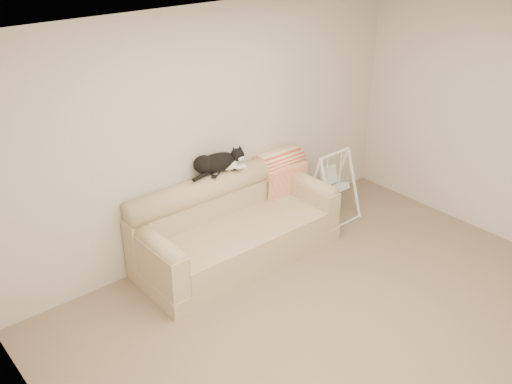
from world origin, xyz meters
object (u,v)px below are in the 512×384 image
at_px(remote_b, 233,169).
at_px(baby_swing, 332,185).
at_px(sofa, 233,227).
at_px(remote_a, 216,174).
at_px(tuxedo_cat, 217,162).

relative_size(remote_b, baby_swing, 0.21).
height_order(sofa, remote_a, remote_a).
xyz_separation_m(sofa, remote_a, (-0.04, 0.22, 0.56)).
height_order(tuxedo_cat, baby_swing, tuxedo_cat).
bearing_deg(tuxedo_cat, baby_swing, -12.46).
bearing_deg(baby_swing, remote_b, 167.53).
bearing_deg(remote_a, tuxedo_cat, 36.46).
bearing_deg(baby_swing, remote_a, 168.95).
height_order(remote_a, tuxedo_cat, tuxedo_cat).
bearing_deg(baby_swing, tuxedo_cat, 167.54).
bearing_deg(sofa, remote_b, 51.83).
bearing_deg(remote_a, sofa, -80.53).
relative_size(sofa, remote_a, 12.59).
height_order(remote_b, tuxedo_cat, tuxedo_cat).
relative_size(remote_a, baby_swing, 0.21).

